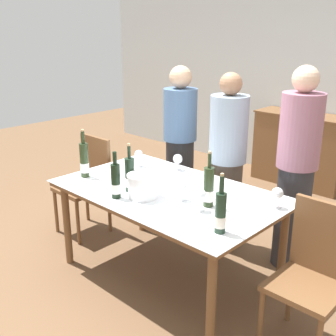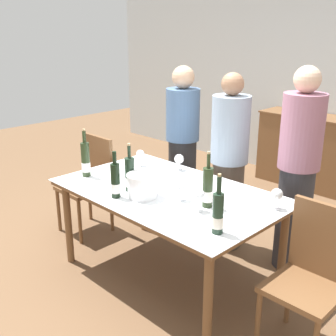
{
  "view_description": "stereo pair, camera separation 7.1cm",
  "coord_description": "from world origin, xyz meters",
  "px_view_note": "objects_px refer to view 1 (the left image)",
  "views": [
    {
      "loc": [
        2.06,
        -2.15,
        1.94
      ],
      "look_at": [
        0.0,
        0.0,
        0.93
      ],
      "focal_mm": 45.0,
      "sensor_mm": 36.0,
      "label": 1
    },
    {
      "loc": [
        2.11,
        -2.11,
        1.94
      ],
      "look_at": [
        0.0,
        0.0,
        0.93
      ],
      "focal_mm": 45.0,
      "sensor_mm": 36.0,
      "label": 2
    }
  ],
  "objects_px": {
    "wine_bottle_0": "(116,182)",
    "wine_glass_1": "(182,188)",
    "dining_table": "(168,199)",
    "ice_bucket": "(143,185)",
    "wine_bottle_2": "(84,161)",
    "wine_bottle_3": "(130,176)",
    "wine_glass_2": "(200,196)",
    "wine_glass_3": "(178,159)",
    "wine_bottle_4": "(209,188)",
    "wine_glass_4": "(277,194)",
    "person_guest_right": "(296,171)",
    "wine_bottle_1": "(221,213)",
    "wine_glass_0": "(130,171)",
    "chair_left_end": "(88,178)",
    "chair_right_end": "(315,269)",
    "wine_glass_5": "(139,155)",
    "person_host": "(180,147)",
    "sideboard_cabinet": "(301,149)",
    "person_guest_left": "(227,164)"
  },
  "relations": [
    {
      "from": "wine_bottle_1",
      "to": "wine_glass_0",
      "type": "xyz_separation_m",
      "value": [
        -1.02,
        0.17,
        -0.02
      ]
    },
    {
      "from": "person_host",
      "to": "wine_glass_2",
      "type": "bearing_deg",
      "value": -42.49
    },
    {
      "from": "person_guest_right",
      "to": "wine_bottle_0",
      "type": "bearing_deg",
      "value": -122.46
    },
    {
      "from": "person_guest_left",
      "to": "person_guest_right",
      "type": "height_order",
      "value": "person_guest_right"
    },
    {
      "from": "wine_bottle_2",
      "to": "person_guest_left",
      "type": "distance_m",
      "value": 1.24
    },
    {
      "from": "wine_bottle_3",
      "to": "wine_glass_3",
      "type": "distance_m",
      "value": 0.62
    },
    {
      "from": "ice_bucket",
      "to": "wine_bottle_2",
      "type": "distance_m",
      "value": 0.67
    },
    {
      "from": "dining_table",
      "to": "wine_glass_4",
      "type": "relative_size",
      "value": 11.69
    },
    {
      "from": "wine_glass_3",
      "to": "wine_glass_4",
      "type": "xyz_separation_m",
      "value": [
        1.03,
        -0.13,
        0.01
      ]
    },
    {
      "from": "wine_glass_1",
      "to": "wine_glass_4",
      "type": "relative_size",
      "value": 0.96
    },
    {
      "from": "wine_bottle_4",
      "to": "wine_glass_3",
      "type": "bearing_deg",
      "value": 147.77
    },
    {
      "from": "wine_bottle_4",
      "to": "chair_right_end",
      "type": "xyz_separation_m",
      "value": [
        0.75,
        0.11,
        -0.36
      ]
    },
    {
      "from": "person_host",
      "to": "chair_right_end",
      "type": "bearing_deg",
      "value": -23.03
    },
    {
      "from": "dining_table",
      "to": "ice_bucket",
      "type": "xyz_separation_m",
      "value": [
        -0.04,
        -0.22,
        0.16
      ]
    },
    {
      "from": "wine_bottle_2",
      "to": "wine_bottle_4",
      "type": "distance_m",
      "value": 1.14
    },
    {
      "from": "wine_bottle_1",
      "to": "wine_glass_0",
      "type": "height_order",
      "value": "wine_bottle_1"
    },
    {
      "from": "wine_glass_4",
      "to": "person_guest_right",
      "type": "relative_size",
      "value": 0.09
    },
    {
      "from": "chair_left_end",
      "to": "ice_bucket",
      "type": "bearing_deg",
      "value": -15.45
    },
    {
      "from": "wine_glass_2",
      "to": "wine_bottle_4",
      "type": "bearing_deg",
      "value": 96.13
    },
    {
      "from": "wine_bottle_1",
      "to": "chair_left_end",
      "type": "height_order",
      "value": "wine_bottle_1"
    },
    {
      "from": "wine_bottle_2",
      "to": "wine_glass_4",
      "type": "bearing_deg",
      "value": 19.84
    },
    {
      "from": "wine_glass_5",
      "to": "wine_glass_3",
      "type": "bearing_deg",
      "value": 27.57
    },
    {
      "from": "wine_bottle_4",
      "to": "person_host",
      "type": "xyz_separation_m",
      "value": [
        -1.06,
        0.88,
        -0.09
      ]
    },
    {
      "from": "wine_glass_3",
      "to": "ice_bucket",
      "type": "bearing_deg",
      "value": -69.98
    },
    {
      "from": "wine_glass_4",
      "to": "wine_bottle_0",
      "type": "bearing_deg",
      "value": -145.49
    },
    {
      "from": "wine_glass_3",
      "to": "wine_bottle_4",
      "type": "bearing_deg",
      "value": -32.23
    },
    {
      "from": "wine_glass_4",
      "to": "person_guest_right",
      "type": "height_order",
      "value": "person_guest_right"
    },
    {
      "from": "chair_left_end",
      "to": "person_guest_right",
      "type": "distance_m",
      "value": 1.95
    },
    {
      "from": "person_host",
      "to": "wine_bottle_1",
      "type": "bearing_deg",
      "value": -40.03
    },
    {
      "from": "chair_right_end",
      "to": "chair_left_end",
      "type": "xyz_separation_m",
      "value": [
        -2.31,
        -0.0,
        0.01
      ]
    },
    {
      "from": "wine_glass_1",
      "to": "sideboard_cabinet",
      "type": "bearing_deg",
      "value": 99.63
    },
    {
      "from": "wine_glass_5",
      "to": "person_host",
      "type": "relative_size",
      "value": 0.09
    },
    {
      "from": "wine_bottle_3",
      "to": "wine_glass_3",
      "type": "relative_size",
      "value": 2.62
    },
    {
      "from": "chair_right_end",
      "to": "wine_glass_5",
      "type": "bearing_deg",
      "value": 174.98
    },
    {
      "from": "wine_bottle_3",
      "to": "person_guest_right",
      "type": "height_order",
      "value": "person_guest_right"
    },
    {
      "from": "wine_glass_0",
      "to": "chair_right_end",
      "type": "height_order",
      "value": "chair_right_end"
    },
    {
      "from": "wine_glass_2",
      "to": "wine_glass_5",
      "type": "height_order",
      "value": "wine_glass_2"
    },
    {
      "from": "wine_bottle_4",
      "to": "chair_left_end",
      "type": "xyz_separation_m",
      "value": [
        -1.56,
        0.11,
        -0.35
      ]
    },
    {
      "from": "wine_bottle_0",
      "to": "wine_bottle_1",
      "type": "distance_m",
      "value": 0.88
    },
    {
      "from": "wine_glass_1",
      "to": "wine_glass_4",
      "type": "distance_m",
      "value": 0.66
    },
    {
      "from": "wine_bottle_3",
      "to": "wine_glass_2",
      "type": "bearing_deg",
      "value": 7.68
    },
    {
      "from": "wine_glass_2",
      "to": "person_guest_right",
      "type": "height_order",
      "value": "person_guest_right"
    },
    {
      "from": "wine_bottle_1",
      "to": "person_guest_right",
      "type": "relative_size",
      "value": 0.23
    },
    {
      "from": "dining_table",
      "to": "wine_bottle_1",
      "type": "bearing_deg",
      "value": -21.68
    },
    {
      "from": "chair_right_end",
      "to": "wine_bottle_2",
      "type": "bearing_deg",
      "value": -169.73
    },
    {
      "from": "wine_bottle_1",
      "to": "chair_right_end",
      "type": "bearing_deg",
      "value": 38.75
    },
    {
      "from": "wine_bottle_2",
      "to": "wine_glass_1",
      "type": "distance_m",
      "value": 0.94
    },
    {
      "from": "wine_glass_2",
      "to": "chair_left_end",
      "type": "bearing_deg",
      "value": 172.48
    },
    {
      "from": "wine_bottle_0",
      "to": "wine_glass_1",
      "type": "xyz_separation_m",
      "value": [
        0.38,
        0.29,
        -0.03
      ]
    },
    {
      "from": "wine_glass_3",
      "to": "chair_right_end",
      "type": "bearing_deg",
      "value": -12.57
    }
  ]
}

